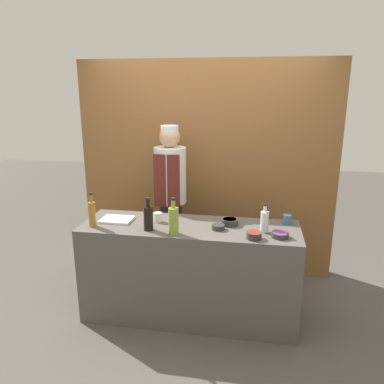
{
  "coord_description": "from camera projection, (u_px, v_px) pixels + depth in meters",
  "views": [
    {
      "loc": [
        0.56,
        -3.1,
        2.09
      ],
      "look_at": [
        0.0,
        0.12,
        1.18
      ],
      "focal_mm": 35.0,
      "sensor_mm": 36.0,
      "label": 1
    }
  ],
  "objects": [
    {
      "name": "counter",
      "position": [
        190.0,
        271.0,
        3.47
      ],
      "size": [
        1.95,
        0.62,
        0.9
      ],
      "color": "#514C47",
      "rests_on": "ground_plane"
    },
    {
      "name": "cutting_board",
      "position": [
        117.0,
        220.0,
        3.48
      ],
      "size": [
        0.29,
        0.22,
        0.02
      ],
      "color": "white",
      "rests_on": "counter"
    },
    {
      "name": "bottle_soy",
      "position": [
        148.0,
        217.0,
        3.22
      ],
      "size": [
        0.08,
        0.08,
        0.29
      ],
      "color": "black",
      "rests_on": "counter"
    },
    {
      "name": "bottle_oil",
      "position": [
        174.0,
        220.0,
        3.13
      ],
      "size": [
        0.09,
        0.09,
        0.32
      ],
      "color": "olive",
      "rests_on": "counter"
    },
    {
      "name": "sauce_bowl_red",
      "position": [
        254.0,
        235.0,
        3.05
      ],
      "size": [
        0.12,
        0.12,
        0.06
      ],
      "color": "#2D2D2D",
      "rests_on": "counter"
    },
    {
      "name": "bottle_clear",
      "position": [
        264.0,
        221.0,
        3.18
      ],
      "size": [
        0.07,
        0.07,
        0.25
      ],
      "color": "silver",
      "rests_on": "counter"
    },
    {
      "name": "cup_cream",
      "position": [
        158.0,
        217.0,
        3.44
      ],
      "size": [
        0.08,
        0.08,
        0.09
      ],
      "color": "silver",
      "rests_on": "counter"
    },
    {
      "name": "chef_center",
      "position": [
        171.0,
        199.0,
        4.0
      ],
      "size": [
        0.34,
        0.34,
        1.73
      ],
      "color": "#28282D",
      "rests_on": "ground_plane"
    },
    {
      "name": "sauce_bowl_green",
      "position": [
        230.0,
        222.0,
        3.37
      ],
      "size": [
        0.15,
        0.15,
        0.06
      ],
      "color": "#2D2D2D",
      "rests_on": "counter"
    },
    {
      "name": "sauce_bowl_purple",
      "position": [
        280.0,
        235.0,
        3.09
      ],
      "size": [
        0.14,
        0.14,
        0.04
      ],
      "color": "#2D2D2D",
      "rests_on": "counter"
    },
    {
      "name": "sauce_bowl_yellow",
      "position": [
        218.0,
        227.0,
        3.26
      ],
      "size": [
        0.11,
        0.11,
        0.04
      ],
      "color": "#2D2D2D",
      "rests_on": "counter"
    },
    {
      "name": "bottle_vinegar",
      "position": [
        92.0,
        213.0,
        3.31
      ],
      "size": [
        0.06,
        0.06,
        0.31
      ],
      "color": "olive",
      "rests_on": "counter"
    },
    {
      "name": "cabinet_wall",
      "position": [
        206.0,
        169.0,
        4.28
      ],
      "size": [
        2.88,
        0.18,
        2.4
      ],
      "color": "brown",
      "rests_on": "ground_plane"
    },
    {
      "name": "cup_blue",
      "position": [
        287.0,
        219.0,
        3.39
      ],
      "size": [
        0.08,
        0.08,
        0.09
      ],
      "color": "#386093",
      "rests_on": "counter"
    },
    {
      "name": "ground_plane",
      "position": [
        190.0,
        314.0,
        3.6
      ],
      "size": [
        14.0,
        14.0,
        0.0
      ],
      "primitive_type": "plane",
      "color": "#4C4742"
    }
  ]
}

